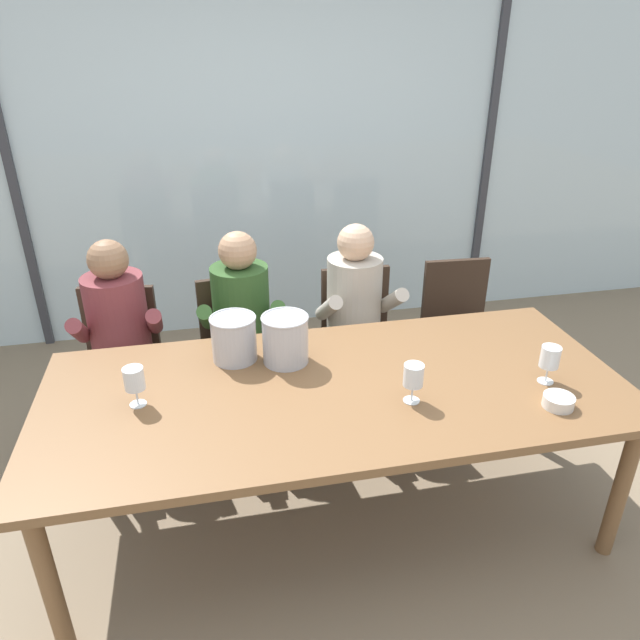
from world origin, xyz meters
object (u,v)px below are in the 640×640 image
at_px(wine_glass_by_left_taster, 413,377).
at_px(wine_glass_near_bucket, 550,359).
at_px(chair_near_curtain, 120,354).
at_px(ice_bucket_secondary, 285,338).
at_px(chair_left_of_center, 239,341).
at_px(wine_glass_center_pour, 134,380).
at_px(dining_table, 336,397).
at_px(tasting_bowl, 558,401).
at_px(person_maroon_top, 120,336).
at_px(person_beige_jumper, 358,314).
at_px(person_olive_shirt, 242,325).
at_px(ice_bucket_primary, 234,338).
at_px(chair_right_of_center, 458,320).
at_px(chair_center, 358,330).

relative_size(wine_glass_by_left_taster, wine_glass_near_bucket, 1.00).
height_order(chair_near_curtain, ice_bucket_secondary, ice_bucket_secondary).
height_order(chair_left_of_center, wine_glass_center_pour, wine_glass_center_pour).
xyz_separation_m(dining_table, tasting_bowl, (0.86, -0.34, 0.09)).
height_order(wine_glass_near_bucket, wine_glass_center_pour, same).
distance_m(person_maroon_top, wine_glass_by_left_taster, 1.64).
xyz_separation_m(person_beige_jumper, wine_glass_near_bucket, (0.58, -0.99, 0.19)).
bearing_deg(wine_glass_by_left_taster, person_olive_shirt, 121.57).
height_order(tasting_bowl, wine_glass_center_pour, wine_glass_center_pour).
xyz_separation_m(person_maroon_top, person_olive_shirt, (0.66, -0.00, 0.00)).
relative_size(ice_bucket_secondary, wine_glass_near_bucket, 1.34).
distance_m(dining_table, chair_near_curtain, 1.42).
relative_size(ice_bucket_secondary, wine_glass_center_pour, 1.34).
xyz_separation_m(person_maroon_top, ice_bucket_primary, (0.58, -0.50, 0.19)).
distance_m(tasting_bowl, wine_glass_center_pour, 1.74).
distance_m(chair_left_of_center, person_olive_shirt, 0.22).
relative_size(chair_right_of_center, tasting_bowl, 6.96).
distance_m(chair_right_of_center, person_olive_shirt, 1.38).
height_order(chair_near_curtain, person_beige_jumper, person_beige_jumper).
bearing_deg(chair_center, wine_glass_near_bucket, -62.57).
relative_size(chair_center, tasting_bowl, 6.96).
bearing_deg(chair_left_of_center, person_maroon_top, -174.96).
relative_size(dining_table, wine_glass_by_left_taster, 14.60).
height_order(ice_bucket_primary, wine_glass_center_pour, ice_bucket_primary).
bearing_deg(ice_bucket_primary, wine_glass_near_bucket, -20.17).
relative_size(chair_near_curtain, chair_left_of_center, 1.00).
xyz_separation_m(chair_center, wine_glass_near_bucket, (0.54, -1.12, 0.37)).
bearing_deg(wine_glass_center_pour, chair_center, 37.62).
bearing_deg(wine_glass_by_left_taster, wine_glass_near_bucket, 1.82).
height_order(dining_table, wine_glass_center_pour, wine_glass_center_pour).
distance_m(chair_left_of_center, ice_bucket_primary, 0.73).
relative_size(chair_center, wine_glass_by_left_taster, 5.08).
bearing_deg(person_beige_jumper, ice_bucket_secondary, -134.87).
bearing_deg(chair_left_of_center, wine_glass_by_left_taster, -67.49).
relative_size(wine_glass_by_left_taster, wine_glass_center_pour, 1.00).
bearing_deg(person_maroon_top, wine_glass_center_pour, -83.46).
height_order(wine_glass_by_left_taster, wine_glass_center_pour, same).
xyz_separation_m(person_maroon_top, wine_glass_near_bucket, (1.91, -0.99, 0.19)).
bearing_deg(wine_glass_by_left_taster, tasting_bowl, -15.78).
bearing_deg(person_maroon_top, person_olive_shirt, -4.73).
distance_m(chair_left_of_center, wine_glass_by_left_taster, 1.36).
relative_size(chair_near_curtain, wine_glass_by_left_taster, 5.08).
bearing_deg(ice_bucket_secondary, wine_glass_near_bucket, -20.80).
relative_size(chair_center, ice_bucket_primary, 4.04).
bearing_deg(wine_glass_near_bucket, person_beige_jumper, 120.52).
distance_m(person_beige_jumper, wine_glass_center_pour, 1.43).
xyz_separation_m(dining_table, wine_glass_center_pour, (-0.84, 0.03, 0.18)).
bearing_deg(person_olive_shirt, chair_left_of_center, 101.50).
distance_m(ice_bucket_secondary, wine_glass_near_bucket, 1.17).
bearing_deg(tasting_bowl, wine_glass_near_bucket, 73.30).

